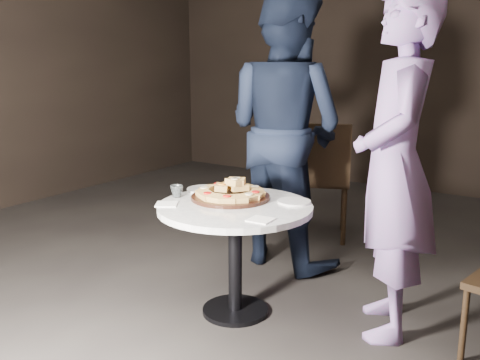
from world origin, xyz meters
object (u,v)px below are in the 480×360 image
at_px(serving_board, 231,197).
at_px(chair_far, 321,173).
at_px(focaccia_pile, 231,190).
at_px(diner_teal, 395,166).
at_px(table, 235,225).
at_px(water_glass, 177,191).
at_px(diner_navy, 285,130).

distance_m(serving_board, chair_far, 1.35).
xyz_separation_m(serving_board, focaccia_pile, (0.00, 0.00, 0.04)).
height_order(chair_far, diner_teal, diner_teal).
height_order(table, water_glass, water_glass).
xyz_separation_m(chair_far, diner_teal, (0.93, -1.14, 0.35)).
height_order(table, diner_teal, diner_teal).
distance_m(water_glass, diner_navy, 1.00).
bearing_deg(table, chair_far, 95.66).
height_order(water_glass, diner_navy, diner_navy).
bearing_deg(focaccia_pile, chair_far, 92.18).
bearing_deg(table, diner_navy, 101.47).
xyz_separation_m(table, water_glass, (-0.38, -0.05, 0.15)).
xyz_separation_m(serving_board, diner_navy, (-0.09, 0.80, 0.29)).
relative_size(table, water_glass, 12.38).
distance_m(table, chair_far, 1.44).
xyz_separation_m(water_glass, chair_far, (0.23, 1.48, -0.13)).
xyz_separation_m(chair_far, diner_navy, (-0.04, -0.54, 0.40)).
bearing_deg(diner_navy, diner_teal, 158.30).
bearing_deg(chair_far, table, 72.50).
bearing_deg(chair_far, diner_teal, 105.98).
relative_size(table, diner_navy, 0.49).
xyz_separation_m(table, serving_board, (-0.09, 0.09, 0.13)).
relative_size(table, chair_far, 0.98).
bearing_deg(focaccia_pile, water_glass, -153.18).
bearing_deg(serving_board, diner_navy, 96.32).
bearing_deg(water_glass, serving_board, 26.31).
relative_size(serving_board, focaccia_pile, 1.11).
bearing_deg(diner_navy, serving_board, 106.40).
bearing_deg(diner_navy, focaccia_pile, 106.52).
height_order(diner_navy, diner_teal, diner_navy).
relative_size(table, serving_board, 2.06).
height_order(serving_board, chair_far, chair_far).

